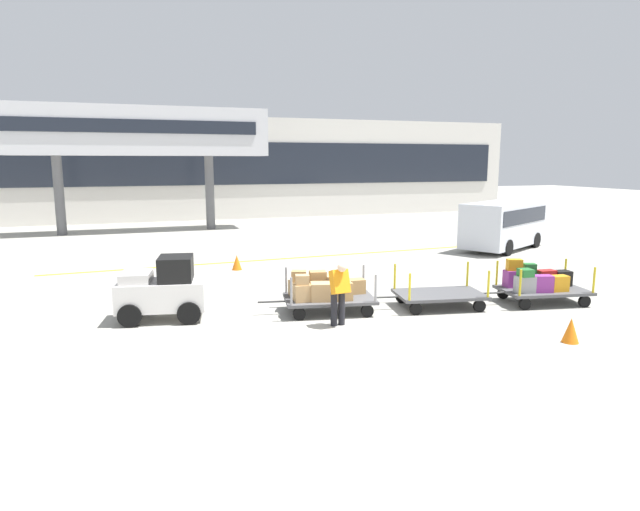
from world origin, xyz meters
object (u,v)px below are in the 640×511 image
(safety_cone_near, at_px, (237,262))
(baggage_handler, at_px, (339,291))
(baggage_cart_lead, at_px, (325,291))
(baggage_tug, at_px, (163,290))
(baggage_cart_middle, at_px, (439,295))
(baggage_cart_tail, at_px, (539,283))
(shuttle_van, at_px, (504,222))
(safety_cone_far, at_px, (571,330))

(safety_cone_near, bearing_deg, baggage_handler, -82.27)
(baggage_cart_lead, distance_m, safety_cone_near, 6.40)
(baggage_tug, distance_m, baggage_cart_middle, 7.17)
(baggage_cart_lead, height_order, baggage_cart_tail, baggage_cart_tail)
(baggage_tug, xyz_separation_m, baggage_handler, (3.91, -1.94, 0.11))
(baggage_cart_middle, distance_m, safety_cone_near, 8.05)
(shuttle_van, bearing_deg, baggage_cart_middle, -135.93)
(shuttle_van, bearing_deg, baggage_cart_tail, -121.89)
(shuttle_van, bearing_deg, safety_cone_near, -176.41)
(baggage_cart_lead, relative_size, safety_cone_far, 5.60)
(baggage_cart_lead, distance_m, baggage_handler, 1.31)
(baggage_cart_middle, relative_size, baggage_cart_tail, 1.00)
(baggage_tug, height_order, shuttle_van, shuttle_van)
(shuttle_van, distance_m, safety_cone_far, 13.00)
(baggage_cart_middle, bearing_deg, baggage_cart_lead, 169.02)
(baggage_tug, distance_m, baggage_cart_lead, 4.06)
(safety_cone_near, bearing_deg, safety_cone_far, -62.70)
(baggage_cart_lead, bearing_deg, baggage_cart_tail, -10.19)
(safety_cone_near, bearing_deg, baggage_tug, -117.08)
(baggage_tug, distance_m, shuttle_van, 16.25)
(safety_cone_far, bearing_deg, baggage_cart_lead, 136.21)
(baggage_handler, height_order, safety_cone_far, baggage_handler)
(baggage_cart_middle, xyz_separation_m, safety_cone_near, (-4.17, 6.88, -0.07))
(baggage_handler, bearing_deg, baggage_cart_lead, 85.76)
(baggage_cart_lead, height_order, baggage_handler, baggage_handler)
(baggage_handler, bearing_deg, baggage_tug, 153.63)
(baggage_cart_middle, xyz_separation_m, baggage_handler, (-3.14, -0.68, 0.52))
(baggage_tug, relative_size, baggage_cart_middle, 0.73)
(baggage_tug, distance_m, safety_cone_far, 9.47)
(baggage_cart_tail, distance_m, shuttle_van, 9.57)
(baggage_handler, bearing_deg, safety_cone_near, 97.73)
(baggage_tug, bearing_deg, baggage_handler, -26.37)
(baggage_cart_tail, bearing_deg, baggage_tug, 170.12)
(shuttle_van, height_order, safety_cone_far, shuttle_van)
(baggage_cart_tail, relative_size, shuttle_van, 0.60)
(shuttle_van, bearing_deg, baggage_cart_lead, -147.21)
(baggage_cart_lead, distance_m, safety_cone_far, 5.84)
(shuttle_van, bearing_deg, baggage_tug, -156.86)
(baggage_handler, height_order, safety_cone_near, baggage_handler)
(shuttle_van, relative_size, safety_cone_far, 9.32)
(baggage_tug, height_order, baggage_handler, baggage_tug)
(baggage_cart_lead, xyz_separation_m, shuttle_van, (10.94, 7.05, 0.67))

